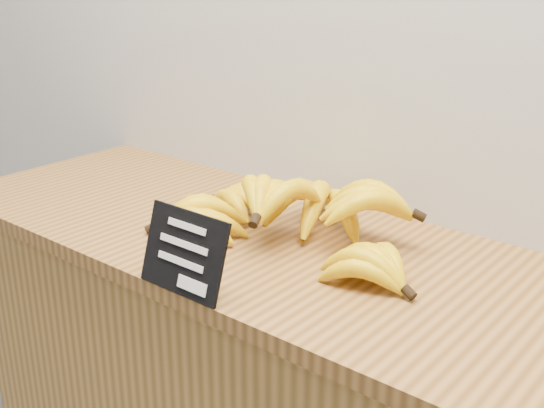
{
  "coord_description": "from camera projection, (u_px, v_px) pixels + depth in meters",
  "views": [
    {
      "loc": [
        0.85,
        1.84,
        1.43
      ],
      "look_at": [
        0.15,
        2.7,
        1.02
      ],
      "focal_mm": 45.0,
      "sensor_mm": 36.0,
      "label": 1
    }
  ],
  "objects": [
    {
      "name": "banana_pile",
      "position": [
        297.0,
        212.0,
        1.26
      ],
      "size": [
        0.55,
        0.37,
        0.12
      ],
      "color": "yellow",
      "rests_on": "counter_top"
    },
    {
      "name": "chalkboard_sign",
      "position": [
        184.0,
        252.0,
        1.06
      ],
      "size": [
        0.16,
        0.05,
        0.13
      ],
      "primitive_type": "cube",
      "rotation": [
        -0.31,
        0.0,
        0.0
      ],
      "color": "black",
      "rests_on": "counter_top"
    },
    {
      "name": "counter_top",
      "position": [
        289.0,
        250.0,
        1.26
      ],
      "size": [
        1.55,
        0.54,
        0.03
      ],
      "primitive_type": "cube",
      "color": "olive",
      "rests_on": "counter"
    }
  ]
}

